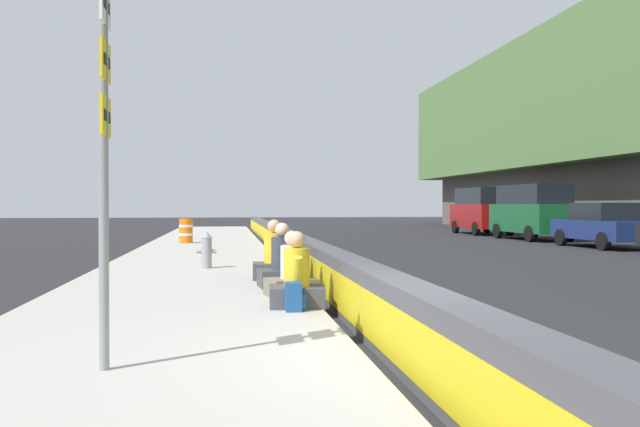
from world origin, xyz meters
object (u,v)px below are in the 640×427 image
(fire_hydrant, at_px, (207,249))
(seated_person_foreground, at_px, (297,283))
(route_sign_post, at_px, (104,139))
(parked_car_fourth, at_px, (603,225))
(seated_person_rear, at_px, (282,267))
(construction_barrel, at_px, (186,231))
(seated_person_far, at_px, (274,260))
(parked_car_midline, at_px, (532,211))
(parked_car_far, at_px, (482,210))
(backpack, at_px, (294,297))
(seated_person_middle, at_px, (292,276))

(fire_hydrant, distance_m, seated_person_foreground, 6.42)
(route_sign_post, bearing_deg, parked_car_fourth, -41.20)
(seated_person_rear, distance_m, parked_car_fourth, 17.45)
(seated_person_rear, relative_size, construction_barrel, 1.23)
(seated_person_far, bearing_deg, fire_hydrant, 29.56)
(seated_person_rear, relative_size, parked_car_fourth, 0.26)
(route_sign_post, distance_m, seated_person_foreground, 4.47)
(seated_person_far, distance_m, parked_car_midline, 20.67)
(parked_car_far, bearing_deg, backpack, 153.37)
(fire_hydrant, relative_size, construction_barrel, 0.93)
(route_sign_post, height_order, parked_car_far, route_sign_post)
(seated_person_foreground, height_order, parked_car_fourth, parked_car_fourth)
(seated_person_far, bearing_deg, seated_person_middle, -177.73)
(construction_barrel, bearing_deg, seated_person_rear, -169.95)
(fire_hydrant, height_order, parked_car_far, parked_car_far)
(parked_car_fourth, height_order, parked_car_midline, parked_car_midline)
(seated_person_foreground, distance_m, construction_barrel, 17.05)
(seated_person_foreground, height_order, backpack, seated_person_foreground)
(seated_person_middle, distance_m, parked_car_midline, 22.68)
(seated_person_middle, relative_size, construction_barrel, 1.13)
(seated_person_foreground, distance_m, seated_person_far, 3.74)
(backpack, bearing_deg, parked_car_midline, -33.22)
(parked_car_midline, bearing_deg, parked_car_fourth, -179.52)
(route_sign_post, bearing_deg, parked_car_far, -27.36)
(seated_person_middle, relative_size, parked_car_fourth, 0.23)
(seated_person_rear, xyz_separation_m, seated_person_far, (1.34, 0.05, 0.01))
(seated_person_rear, bearing_deg, fire_hydrant, 20.93)
(route_sign_post, xyz_separation_m, fire_hydrant, (9.77, -0.64, -1.65))
(construction_barrel, bearing_deg, seated_person_foreground, -171.31)
(fire_hydrant, distance_m, backpack, 6.79)
(fire_hydrant, height_order, backpack, fire_hydrant)
(seated_person_middle, distance_m, seated_person_rear, 1.25)
(seated_person_rear, bearing_deg, seated_person_middle, -177.64)
(backpack, height_order, construction_barrel, construction_barrel)
(parked_car_fourth, xyz_separation_m, parked_car_far, (11.77, 0.14, 0.49))
(route_sign_post, height_order, parked_car_fourth, route_sign_post)
(seated_person_far, bearing_deg, parked_car_far, -30.77)
(backpack, bearing_deg, parked_car_far, -26.63)
(seated_person_middle, height_order, parked_car_midline, parked_car_midline)
(seated_person_middle, height_order, seated_person_far, seated_person_far)
(seated_person_rear, height_order, backpack, seated_person_rear)
(route_sign_post, distance_m, backpack, 4.19)
(route_sign_post, bearing_deg, seated_person_foreground, -31.00)
(backpack, distance_m, parked_car_midline, 24.03)
(parked_car_midline, height_order, parked_car_far, same)
(seated_person_far, xyz_separation_m, parked_car_fourth, (10.14, -13.19, 0.35))
(route_sign_post, relative_size, seated_person_foreground, 3.24)
(seated_person_far, distance_m, parked_car_far, 25.52)
(seated_person_middle, bearing_deg, parked_car_far, -27.84)
(seated_person_rear, height_order, seated_person_far, seated_person_far)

